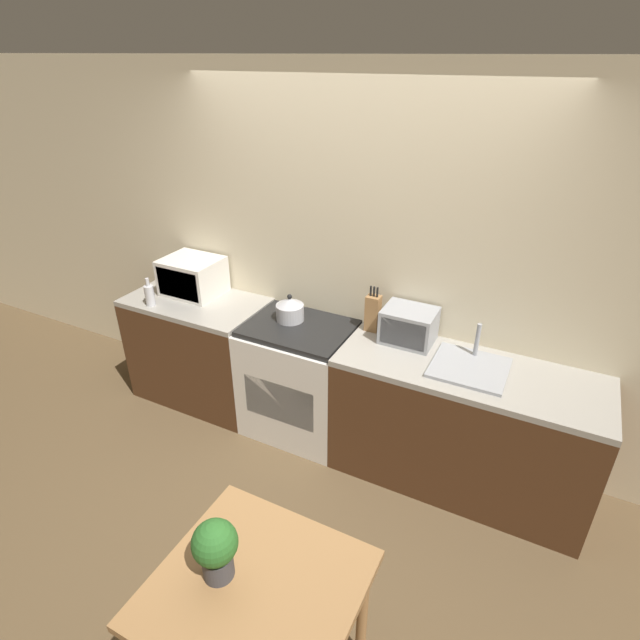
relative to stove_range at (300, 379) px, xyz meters
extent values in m
plane|color=brown|center=(0.27, -0.65, -0.45)|extent=(16.00, 16.00, 0.00)
cube|color=beige|center=(0.27, 0.34, 0.85)|extent=(10.00, 0.06, 2.60)
cube|color=#4C2D19|center=(-0.93, 0.00, -0.02)|extent=(1.09, 0.62, 0.86)
cube|color=#9E998E|center=(-0.93, 0.00, 0.43)|extent=(1.09, 0.62, 0.04)
cube|color=#4C2D19|center=(1.20, 0.00, -0.02)|extent=(1.63, 0.62, 0.86)
cube|color=#9E998E|center=(1.20, 0.00, 0.43)|extent=(1.63, 0.62, 0.04)
cube|color=silver|center=(0.00, 0.00, -0.02)|extent=(0.77, 0.62, 0.86)
cube|color=black|center=(0.00, 0.00, 0.43)|extent=(0.74, 0.57, 0.04)
cube|color=black|center=(0.00, -0.30, -0.02)|extent=(0.56, 0.02, 0.32)
cylinder|color=#B7B7BC|center=(-0.10, 0.06, 0.51)|extent=(0.20, 0.20, 0.12)
cone|color=#B7B7BC|center=(-0.10, 0.06, 0.60)|extent=(0.19, 0.19, 0.05)
sphere|color=black|center=(-0.10, 0.06, 0.64)|extent=(0.04, 0.04, 0.04)
cube|color=silver|center=(-1.01, 0.11, 0.60)|extent=(0.44, 0.37, 0.29)
cube|color=black|center=(-1.01, -0.07, 0.60)|extent=(0.39, 0.01, 0.23)
cylinder|color=silver|center=(-1.17, -0.22, 0.53)|extent=(0.07, 0.07, 0.16)
cylinder|color=silver|center=(-1.17, -0.22, 0.64)|extent=(0.03, 0.03, 0.06)
cube|color=#9E7042|center=(0.48, 0.19, 0.58)|extent=(0.09, 0.08, 0.26)
cylinder|color=black|center=(0.46, 0.19, 0.75)|extent=(0.01, 0.01, 0.07)
cylinder|color=black|center=(0.48, 0.19, 0.75)|extent=(0.01, 0.01, 0.07)
cylinder|color=black|center=(0.51, 0.19, 0.75)|extent=(0.01, 0.01, 0.07)
cube|color=#999BA0|center=(0.75, 0.16, 0.57)|extent=(0.34, 0.27, 0.23)
cube|color=black|center=(0.75, 0.03, 0.57)|extent=(0.30, 0.01, 0.19)
cube|color=#999BA0|center=(1.20, 0.00, 0.46)|extent=(0.45, 0.42, 0.02)
cylinder|color=#999BA0|center=(1.20, 0.15, 0.58)|extent=(0.03, 0.03, 0.22)
cube|color=#9E7042|center=(0.75, -1.70, 0.29)|extent=(0.80, 0.76, 0.04)
cylinder|color=#9E7042|center=(0.41, -1.38, -0.09)|extent=(0.05, 0.05, 0.71)
cylinder|color=#9E7042|center=(1.09, -1.38, -0.09)|extent=(0.05, 0.05, 0.71)
cylinder|color=#424247|center=(0.59, -1.72, 0.36)|extent=(0.13, 0.13, 0.11)
sphere|color=#2D6B28|center=(0.59, -1.72, 0.49)|extent=(0.18, 0.18, 0.18)
camera|label=1|loc=(1.53, -2.68, 2.16)|focal=28.00mm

